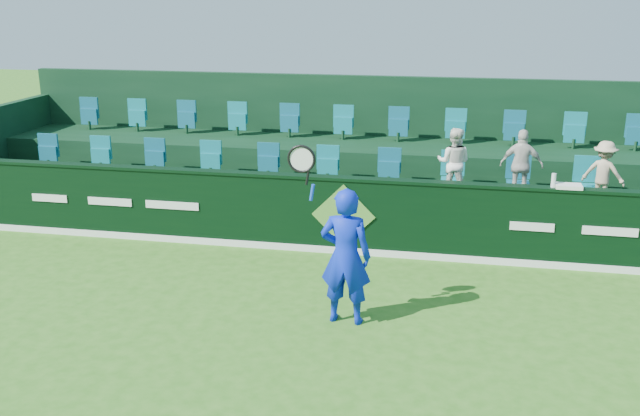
% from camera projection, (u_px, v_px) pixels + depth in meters
% --- Properties ---
extents(ground, '(60.00, 60.00, 0.00)m').
position_uv_depth(ground, '(291.00, 365.00, 8.68)').
color(ground, '#2D6A19').
rests_on(ground, ground).
extents(sponsor_hoarding, '(16.00, 0.25, 1.35)m').
position_uv_depth(sponsor_hoarding, '(345.00, 215.00, 12.23)').
color(sponsor_hoarding, black).
rests_on(sponsor_hoarding, ground).
extents(stand_tier_front, '(16.00, 2.00, 0.80)m').
position_uv_depth(stand_tier_front, '(354.00, 212.00, 13.34)').
color(stand_tier_front, black).
rests_on(stand_tier_front, ground).
extents(stand_tier_back, '(16.00, 1.80, 1.30)m').
position_uv_depth(stand_tier_back, '(367.00, 174.00, 15.05)').
color(stand_tier_back, black).
rests_on(stand_tier_back, ground).
extents(stand_rear, '(16.00, 4.10, 2.60)m').
position_uv_depth(stand_rear, '(371.00, 144.00, 15.30)').
color(stand_rear, black).
rests_on(stand_rear, ground).
extents(seat_row_front, '(13.50, 0.50, 0.60)m').
position_uv_depth(seat_row_front, '(357.00, 170.00, 13.51)').
color(seat_row_front, '#13596F').
rests_on(seat_row_front, stand_tier_front).
extents(seat_row_back, '(13.50, 0.50, 0.60)m').
position_uv_depth(seat_row_back, '(370.00, 127.00, 15.06)').
color(seat_row_back, '#13596F').
rests_on(seat_row_back, stand_tier_back).
extents(tennis_player, '(1.15, 0.49, 2.50)m').
position_uv_depth(tennis_player, '(345.00, 255.00, 9.55)').
color(tennis_player, '#0B24C9').
rests_on(tennis_player, ground).
extents(spectator_left, '(0.67, 0.56, 1.25)m').
position_uv_depth(spectator_left, '(454.00, 162.00, 12.73)').
color(spectator_left, white).
rests_on(spectator_left, stand_tier_front).
extents(spectator_middle, '(0.77, 0.40, 1.26)m').
position_uv_depth(spectator_middle, '(522.00, 165.00, 12.51)').
color(spectator_middle, beige).
rests_on(spectator_middle, stand_tier_front).
extents(spectator_right, '(0.83, 0.67, 1.11)m').
position_uv_depth(spectator_right, '(604.00, 173.00, 12.28)').
color(spectator_right, tan).
rests_on(spectator_right, stand_tier_front).
extents(towel, '(0.41, 0.26, 0.06)m').
position_uv_depth(towel, '(569.00, 186.00, 11.35)').
color(towel, white).
rests_on(towel, sponsor_hoarding).
extents(drinks_bottle, '(0.07, 0.07, 0.23)m').
position_uv_depth(drinks_bottle, '(553.00, 180.00, 11.37)').
color(drinks_bottle, silver).
rests_on(drinks_bottle, sponsor_hoarding).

